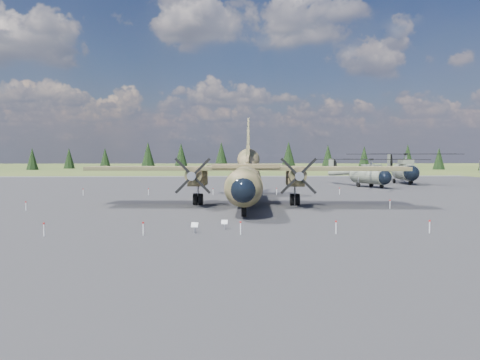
{
  "coord_description": "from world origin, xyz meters",
  "views": [
    {
      "loc": [
        0.59,
        -42.29,
        4.93
      ],
      "look_at": [
        2.71,
        2.0,
        2.61
      ],
      "focal_mm": 35.0,
      "sensor_mm": 36.0,
      "label": 1
    }
  ],
  "objects": [
    {
      "name": "transport_plane",
      "position": [
        3.46,
        4.34,
        2.94
      ],
      "size": [
        31.11,
        28.19,
        10.24
      ],
      "rotation": [
        0.0,
        0.0,
        -0.08
      ],
      "color": "#33361D",
      "rests_on": "ground"
    },
    {
      "name": "ground",
      "position": [
        0.0,
        0.0,
        0.0
      ],
      "size": [
        500.0,
        500.0,
        0.0
      ],
      "primitive_type": "plane",
      "color": "#5A622B",
      "rests_on": "ground"
    },
    {
      "name": "apron",
      "position": [
        0.0,
        10.0,
        0.0
      ],
      "size": [
        120.0,
        120.0,
        0.04
      ],
      "primitive_type": "cube",
      "color": "#5A5A5F",
      "rests_on": "ground"
    },
    {
      "name": "info_placard_right",
      "position": [
        1.03,
        -11.34,
        0.43
      ],
      "size": [
        0.43,
        0.23,
        0.65
      ],
      "rotation": [
        0.0,
        0.0,
        -0.15
      ],
      "color": "gray",
      "rests_on": "ground"
    },
    {
      "name": "info_placard_left",
      "position": [
        -0.87,
        -12.87,
        0.47
      ],
      "size": [
        0.49,
        0.32,
        0.71
      ],
      "rotation": [
        0.0,
        0.0,
        -0.3
      ],
      "color": "gray",
      "rests_on": "ground"
    },
    {
      "name": "helicopter_mid",
      "position": [
        33.09,
        37.37,
        3.78
      ],
      "size": [
        23.63,
        25.91,
        5.33
      ],
      "rotation": [
        0.0,
        0.0,
        -0.14
      ],
      "color": "slate",
      "rests_on": "ground"
    },
    {
      "name": "helicopter_near",
      "position": [
        24.0,
        28.8,
        3.17
      ],
      "size": [
        22.61,
        22.66,
        4.47
      ],
      "rotation": [
        0.0,
        0.0,
        0.36
      ],
      "color": "slate",
      "rests_on": "ground"
    },
    {
      "name": "barrier_fence",
      "position": [
        -0.46,
        -0.08,
        0.51
      ],
      "size": [
        33.12,
        29.62,
        0.85
      ],
      "color": "silver",
      "rests_on": "ground"
    },
    {
      "name": "treeline",
      "position": [
        -2.81,
        -1.92,
        4.84
      ],
      "size": [
        297.21,
        305.96,
        10.94
      ],
      "color": "black",
      "rests_on": "ground"
    }
  ]
}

